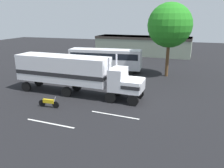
# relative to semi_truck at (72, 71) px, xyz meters

# --- Properties ---
(ground_plane) EXTENTS (120.00, 120.00, 0.00)m
(ground_plane) POSITION_rel_semi_truck_xyz_m (7.04, -0.54, -2.52)
(ground_plane) COLOR black
(lane_stripe_near) EXTENTS (4.40, 0.52, 0.01)m
(lane_stripe_near) POSITION_rel_semi_truck_xyz_m (6.04, -4.04, -2.52)
(lane_stripe_near) COLOR silver
(lane_stripe_near) RESTS_ON ground_plane
(lane_stripe_mid) EXTENTS (4.40, 0.43, 0.01)m
(lane_stripe_mid) POSITION_rel_semi_truck_xyz_m (1.59, -7.10, -2.52)
(lane_stripe_mid) COLOR silver
(lane_stripe_mid) RESTS_ON ground_plane
(semi_truck) EXTENTS (14.28, 3.31, 4.50)m
(semi_truck) POSITION_rel_semi_truck_xyz_m (0.00, 0.00, 0.00)
(semi_truck) COLOR white
(semi_truck) RESTS_ON ground_plane
(person_bystander) EXTENTS (0.34, 0.46, 1.63)m
(person_bystander) POSITION_rel_semi_truck_xyz_m (-0.63, 2.87, -1.63)
(person_bystander) COLOR #2D3347
(person_bystander) RESTS_ON ground_plane
(parked_bus) EXTENTS (11.16, 3.40, 3.40)m
(parked_bus) POSITION_rel_semi_truck_xyz_m (-0.11, 11.26, -0.46)
(parked_bus) COLOR silver
(parked_bus) RESTS_ON ground_plane
(parked_car) EXTENTS (4.47, 1.97, 1.57)m
(parked_car) POSITION_rel_semi_truck_xyz_m (-7.86, 5.61, -1.72)
(parked_car) COLOR #B7B7BC
(parked_car) RESTS_ON ground_plane
(motorcycle) EXTENTS (2.11, 0.26, 1.12)m
(motorcycle) POSITION_rel_semi_truck_xyz_m (-0.34, -4.20, -2.04)
(motorcycle) COLOR black
(motorcycle) RESTS_ON ground_plane
(tree_left) EXTENTS (5.99, 5.99, 10.06)m
(tree_left) POSITION_rel_semi_truck_xyz_m (9.20, 11.03, 4.52)
(tree_left) COLOR brown
(tree_left) RESTS_ON ground_plane
(building_backdrop) EXTENTS (20.85, 7.15, 4.03)m
(building_backdrop) POSITION_rel_semi_truck_xyz_m (2.61, 28.90, -0.31)
(building_backdrop) COLOR gray
(building_backdrop) RESTS_ON ground_plane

